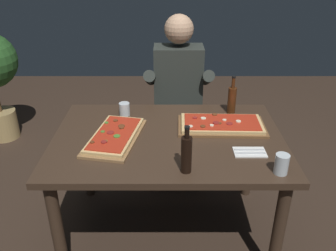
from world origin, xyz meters
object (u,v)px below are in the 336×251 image
dining_table (168,150)px  oil_bottle_amber (186,154)px  pizza_rectangular_left (115,136)px  pizza_rectangular_front (221,125)px  tumbler_near_camera (124,109)px  tumbler_far_side (281,165)px  diner_chair (178,114)px  wine_bottle_dark (232,99)px  seated_diner (178,91)px

dining_table → oil_bottle_amber: oil_bottle_amber is taller
dining_table → pizza_rectangular_left: bearing=-174.9°
pizza_rectangular_front → oil_bottle_amber: oil_bottle_amber is taller
pizza_rectangular_front → tumbler_near_camera: size_ratio=6.36×
pizza_rectangular_left → dining_table: bearing=5.1°
pizza_rectangular_front → pizza_rectangular_left: (-0.66, -0.15, -0.00)m
oil_bottle_amber → tumbler_far_side: 0.49m
diner_chair → wine_bottle_dark: bearing=-55.3°
dining_table → wine_bottle_dark: size_ratio=5.25×
pizza_rectangular_front → diner_chair: (-0.26, 0.73, -0.27)m
pizza_rectangular_front → diner_chair: 0.83m
tumbler_far_side → tumbler_near_camera: bearing=141.7°
dining_table → tumbler_near_camera: bearing=134.2°
oil_bottle_amber → diner_chair: 1.28m
wine_bottle_dark → seated_diner: size_ratio=0.20×
seated_diner → dining_table: bearing=-96.3°
oil_bottle_amber → seated_diner: 1.11m
wine_bottle_dark → diner_chair: size_ratio=0.31×
pizza_rectangular_front → seated_diner: bearing=112.9°
pizza_rectangular_front → tumbler_far_side: 0.56m
pizza_rectangular_left → oil_bottle_amber: 0.54m
diner_chair → seated_diner: seated_diner is taller
wine_bottle_dark → tumbler_far_side: bearing=-79.1°
diner_chair → dining_table: bearing=-95.4°
wine_bottle_dark → diner_chair: wine_bottle_dark is taller
pizza_rectangular_front → pizza_rectangular_left: same height
oil_bottle_amber → tumbler_near_camera: bearing=120.0°
dining_table → oil_bottle_amber: 0.43m
wine_bottle_dark → diner_chair: (-0.36, 0.51, -0.35)m
tumbler_near_camera → tumbler_far_side: size_ratio=0.81×
oil_bottle_amber → pizza_rectangular_front: bearing=63.2°
dining_table → oil_bottle_amber: size_ratio=5.34×
dining_table → tumbler_far_side: size_ratio=12.91×
seated_diner → oil_bottle_amber: bearing=-89.4°
pizza_rectangular_front → seated_diner: 0.67m
pizza_rectangular_left → tumbler_near_camera: bearing=86.0°
pizza_rectangular_front → wine_bottle_dark: wine_bottle_dark is taller
tumbler_near_camera → pizza_rectangular_left: bearing=-94.0°
pizza_rectangular_left → seated_diner: bearing=62.3°
wine_bottle_dark → tumbler_near_camera: size_ratio=3.03×
pizza_rectangular_left → oil_bottle_amber: oil_bottle_amber is taller
pizza_rectangular_left → seated_diner: (0.40, 0.76, -0.02)m
pizza_rectangular_left → tumbler_far_side: (0.90, -0.36, 0.03)m
pizza_rectangular_left → oil_bottle_amber: size_ratio=2.10×
pizza_rectangular_left → diner_chair: diner_chair is taller
wine_bottle_dark → tumbler_far_side: size_ratio=2.46×
dining_table → seated_diner: bearing=83.7°
wine_bottle_dark → seated_diner: seated_diner is taller
diner_chair → seated_diner: (-0.00, -0.12, 0.26)m
pizza_rectangular_front → pizza_rectangular_left: 0.68m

